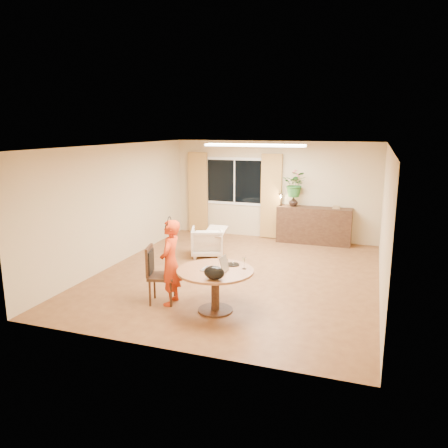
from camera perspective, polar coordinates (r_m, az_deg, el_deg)
name	(u,v)px	position (r m, az deg, el deg)	size (l,w,h in m)	color
floor	(237,275)	(9.00, 1.76, -6.61)	(6.50, 6.50, 0.00)	brown
ceiling	(238,146)	(8.51, 1.88, 10.17)	(6.50, 6.50, 0.00)	white
wall_back	(274,190)	(11.76, 6.53, 4.40)	(5.50, 5.50, 0.00)	tan
wall_left	(118,204)	(9.81, -13.72, 2.50)	(6.50, 6.50, 0.00)	tan
wall_right	(385,222)	(8.29, 20.29, 0.26)	(6.50, 6.50, 0.00)	tan
window	(234,181)	(12.00, 1.38, 5.60)	(1.70, 0.03, 1.30)	white
curtain_left	(198,193)	(12.33, -3.40, 4.11)	(0.55, 0.08, 2.25)	olive
curtain_right	(271,196)	(11.70, 6.17, 3.60)	(0.55, 0.08, 2.25)	olive
ceiling_panel	(255,145)	(9.66, 4.01, 10.22)	(2.20, 0.35, 0.05)	white
dining_table	(215,279)	(7.11, -1.15, -7.15)	(1.24, 1.24, 0.71)	brown
dining_chair	(162,275)	(7.54, -8.11, -6.58)	(0.48, 0.44, 1.00)	black
child	(170,263)	(7.41, -7.01, -5.01)	(0.35, 0.53, 1.46)	red
laptop	(214,262)	(7.00, -1.34, -5.04)	(0.39, 0.26, 0.26)	#B7B7BC
tumbler	(226,263)	(7.24, 0.29, -5.10)	(0.07, 0.07, 0.10)	white
wine_glass	(244,263)	(7.08, 2.66, -5.11)	(0.07, 0.07, 0.20)	white
pot_lid	(233,264)	(7.29, 1.16, -5.24)	(0.22, 0.22, 0.04)	white
handbag	(214,273)	(6.59, -1.30, -6.39)	(0.32, 0.19, 0.22)	black
armchair	(207,242)	(10.19, -2.20, -2.33)	(0.72, 0.74, 0.67)	#C2B49A
throw	(216,228)	(10.03, -1.09, -0.50)	(0.45, 0.55, 0.03)	beige
sideboard	(314,225)	(11.49, 11.65, -0.18)	(1.88, 0.46, 0.94)	black
vase	(293,201)	(11.45, 9.04, 2.92)	(0.24, 0.24, 0.25)	black
bouquet	(295,184)	(11.38, 9.29, 5.17)	(0.59, 0.51, 0.66)	#2C6425
book_stack	(336,207)	(11.34, 14.45, 2.14)	(0.18, 0.14, 0.08)	brown
desk_lamp	(281,200)	(11.46, 7.40, 3.18)	(0.14, 0.14, 0.33)	black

